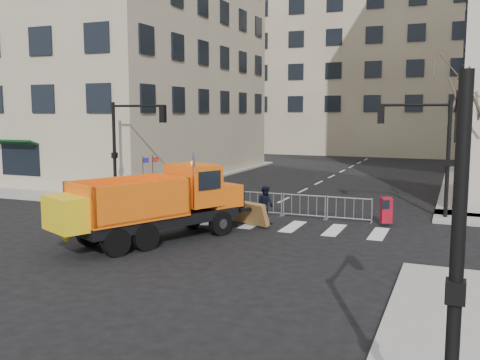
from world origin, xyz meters
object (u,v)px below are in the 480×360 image
at_px(cop_a, 223,199).
at_px(newspaper_box, 386,210).
at_px(plow_truck, 153,202).
at_px(worker, 174,181).
at_px(cop_b, 265,205).
at_px(cop_c, 229,200).

distance_m(cop_a, newspaper_box, 7.30).
height_order(plow_truck, cop_a, plow_truck).
distance_m(plow_truck, worker, 9.64).
bearing_deg(cop_a, cop_b, 132.24).
bearing_deg(newspaper_box, plow_truck, -165.51).
bearing_deg(worker, cop_c, -42.85).
relative_size(cop_b, worker, 0.92).
bearing_deg(plow_truck, cop_a, 18.99).
relative_size(plow_truck, cop_b, 5.32).
bearing_deg(worker, plow_truck, -73.50).
height_order(cop_b, newspaper_box, cop_b).
xyz_separation_m(cop_a, worker, (-4.60, 3.54, 0.20)).
xyz_separation_m(cop_c, worker, (-4.75, 3.27, 0.24)).
height_order(cop_a, cop_b, cop_a).
xyz_separation_m(cop_a, newspaper_box, (7.23, 0.99, -0.17)).
bearing_deg(cop_c, cop_a, 7.57).
xyz_separation_m(cop_b, worker, (-6.83, 4.00, 0.23)).
bearing_deg(worker, newspaper_box, -20.51).
relative_size(cop_a, worker, 0.95).
relative_size(cop_c, worker, 0.90).
distance_m(plow_truck, newspaper_box, 9.98).
bearing_deg(newspaper_box, cop_b, 172.18).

